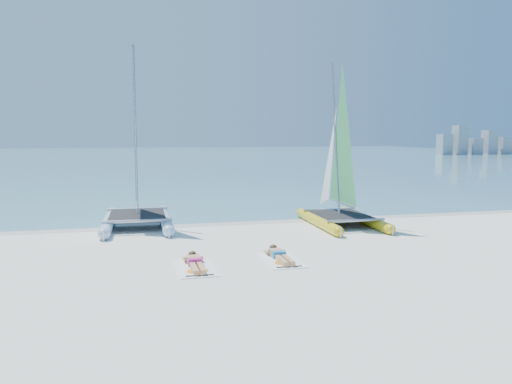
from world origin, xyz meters
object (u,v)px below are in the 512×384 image
towel_a (196,268)px  sunbather_a (195,262)px  sunbather_b (279,255)px  catamaran_yellow (337,171)px  towel_b (281,260)px  catamaran_blue (136,170)px

towel_a → sunbather_a: size_ratio=1.07×
sunbather_a → sunbather_b: 2.41m
catamaran_yellow → towel_a: catamaran_yellow is taller
towel_a → sunbather_a: bearing=90.0°
sunbather_a → towel_b: (2.40, 0.05, -0.11)m
catamaran_blue → catamaran_yellow: 7.77m
towel_a → catamaran_blue: bearing=102.0°
towel_a → catamaran_yellow: bearing=40.8°
towel_a → sunbather_b: size_ratio=1.07×
catamaran_blue → catamaran_yellow: size_ratio=1.11×
catamaran_blue → sunbather_a: bearing=-76.6°
catamaran_yellow → towel_b: size_ratio=3.54×
towel_a → sunbather_b: bearing=10.2°
sunbather_b → towel_b: bearing=-90.0°
catamaran_yellow → sunbather_a: 8.37m
catamaran_yellow → sunbather_b: 6.58m
catamaran_yellow → towel_a: bearing=-137.6°
towel_a → towel_b: 2.41m
catamaran_blue → towel_b: bearing=-58.3°
sunbather_b → towel_a: bearing=-169.8°
catamaran_blue → towel_a: catamaran_blue is taller
catamaran_blue → towel_b: 7.79m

